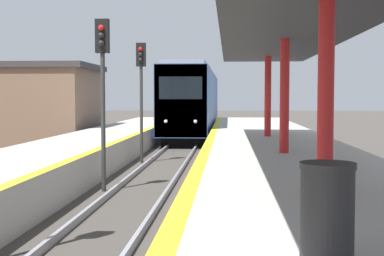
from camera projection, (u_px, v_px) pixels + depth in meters
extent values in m
cube|color=black|center=(195.00, 130.00, 37.39)|extent=(2.24, 20.51, 0.55)
cube|color=#33518C|center=(195.00, 100.00, 37.27)|extent=(2.63, 22.79, 3.64)
cube|color=red|center=(181.00, 101.00, 26.00)|extent=(2.58, 0.16, 3.57)
cube|color=black|center=(181.00, 88.00, 25.90)|extent=(2.10, 0.06, 1.09)
cube|color=gray|center=(195.00, 72.00, 37.15)|extent=(2.24, 21.65, 0.24)
sphere|color=white|center=(166.00, 121.00, 26.04)|extent=(0.18, 0.18, 0.18)
sphere|color=white|center=(195.00, 122.00, 25.95)|extent=(0.18, 0.18, 0.18)
cylinder|color=#2D2D2D|center=(103.00, 123.00, 14.41)|extent=(0.12, 0.12, 3.74)
cube|color=black|center=(102.00, 36.00, 14.28)|extent=(0.36, 0.20, 0.90)
sphere|color=red|center=(101.00, 28.00, 14.13)|extent=(0.16, 0.16, 0.16)
sphere|color=black|center=(101.00, 36.00, 14.14)|extent=(0.16, 0.16, 0.16)
sphere|color=black|center=(101.00, 43.00, 14.16)|extent=(0.16, 0.16, 0.16)
cylinder|color=#2D2D2D|center=(141.00, 115.00, 20.68)|extent=(0.12, 0.12, 3.74)
cube|color=black|center=(141.00, 55.00, 20.55)|extent=(0.36, 0.20, 0.90)
sphere|color=red|center=(140.00, 49.00, 20.41)|extent=(0.16, 0.16, 0.16)
sphere|color=black|center=(140.00, 54.00, 20.42)|extent=(0.16, 0.16, 0.16)
sphere|color=black|center=(140.00, 60.00, 20.43)|extent=(0.16, 0.16, 0.16)
cylinder|color=red|center=(326.00, 96.00, 8.66)|extent=(0.26, 0.26, 3.21)
cylinder|color=red|center=(285.00, 96.00, 15.03)|extent=(0.26, 0.26, 3.21)
cylinder|color=red|center=(268.00, 96.00, 21.39)|extent=(0.26, 0.26, 3.21)
cube|color=#2D2D33|center=(300.00, 19.00, 11.75)|extent=(3.60, 25.57, 0.20)
cylinder|color=#262628|center=(327.00, 216.00, 5.08)|extent=(0.51, 0.51, 0.90)
cylinder|color=#262626|center=(328.00, 166.00, 5.05)|extent=(0.53, 0.53, 0.06)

